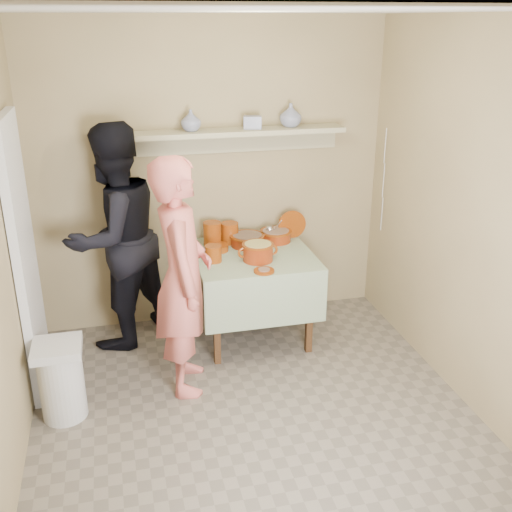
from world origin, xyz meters
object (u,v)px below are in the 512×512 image
object	(u,v)px
person_cook	(183,277)
trash_bin	(61,380)
serving_table	(253,266)
cazuela_rice	(258,250)
person_helper	(115,238)

from	to	relation	value
person_cook	trash_bin	distance (m)	1.07
serving_table	trash_bin	xyz separation A→B (m)	(-1.52, -0.80, -0.36)
serving_table	cazuela_rice	distance (m)	0.26
cazuela_rice	trash_bin	bearing A→B (deg)	-157.39
serving_table	trash_bin	distance (m)	1.76
person_cook	cazuela_rice	world-z (taller)	person_cook
cazuela_rice	trash_bin	xyz separation A→B (m)	(-1.53, -0.64, -0.56)
person_helper	cazuela_rice	xyz separation A→B (m)	(1.10, -0.35, -0.08)
cazuela_rice	trash_bin	world-z (taller)	cazuela_rice
person_helper	cazuela_rice	size ratio (longest dim) A/B	5.59
person_cook	serving_table	xyz separation A→B (m)	(0.65, 0.60, -0.23)
person_helper	serving_table	distance (m)	1.14
person_cook	cazuela_rice	xyz separation A→B (m)	(0.65, 0.44, -0.02)
person_cook	person_helper	world-z (taller)	person_helper
trash_bin	cazuela_rice	bearing A→B (deg)	22.61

